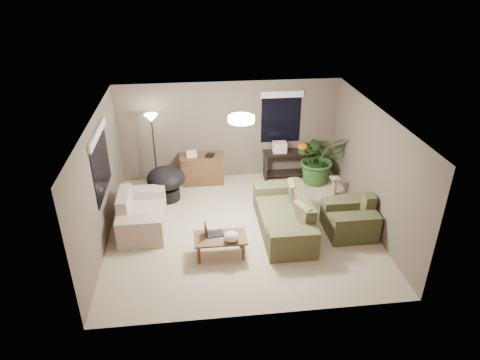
{
  "coord_description": "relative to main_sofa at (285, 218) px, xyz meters",
  "views": [
    {
      "loc": [
        -0.9,
        -7.53,
        5.13
      ],
      "look_at": [
        0.0,
        0.2,
        1.05
      ],
      "focal_mm": 32.0,
      "sensor_mm": 36.0,
      "label": 1
    }
  ],
  "objects": [
    {
      "name": "laptop",
      "position": [
        -1.58,
        -0.61,
        0.19
      ],
      "size": [
        0.38,
        0.27,
        0.24
      ],
      "color": "black",
      "rests_on": "coffee_table"
    },
    {
      "name": "papasan_chair",
      "position": [
        -2.5,
        1.6,
        0.17
      ],
      "size": [
        0.93,
        0.93,
        0.8
      ],
      "color": "black",
      "rests_on": "ground"
    },
    {
      "name": "houseplant",
      "position": [
        1.26,
        2.03,
        0.23
      ],
      "size": [
        1.21,
        1.34,
        1.04
      ],
      "primitive_type": "imported",
      "color": "#2D5923",
      "rests_on": "ground"
    },
    {
      "name": "armchair",
      "position": [
        1.32,
        -0.23,
        0.0
      ],
      "size": [
        0.95,
        1.0,
        0.85
      ],
      "color": "brown",
      "rests_on": "ground"
    },
    {
      "name": "pumpkin",
      "position": [
        0.92,
        2.34,
        0.56
      ],
      "size": [
        0.29,
        0.29,
        0.21
      ],
      "primitive_type": "ellipsoid",
      "rotation": [
        0.0,
        0.0,
        0.14
      ],
      "color": "orange",
      "rests_on": "console_table"
    },
    {
      "name": "coffee_table",
      "position": [
        -1.41,
        -0.71,
        0.06
      ],
      "size": [
        1.0,
        0.55,
        0.42
      ],
      "color": "brown",
      "rests_on": "ground"
    },
    {
      "name": "main_sofa",
      "position": [
        0.0,
        0.0,
        0.0
      ],
      "size": [
        0.95,
        2.2,
        0.85
      ],
      "color": "#4C4C2E",
      "rests_on": "ground"
    },
    {
      "name": "loveseat",
      "position": [
        -3.0,
        0.44,
        0.0
      ],
      "size": [
        0.9,
        1.6,
        0.85
      ],
      "color": "beige",
      "rests_on": "ground"
    },
    {
      "name": "cat_scratching_post",
      "position": [
        1.46,
        1.26,
        -0.08
      ],
      "size": [
        0.32,
        0.32,
        0.5
      ],
      "color": "tan",
      "rests_on": "ground"
    },
    {
      "name": "console_table",
      "position": [
        0.57,
        2.34,
        0.14
      ],
      "size": [
        1.3,
        0.4,
        0.75
      ],
      "color": "black",
      "rests_on": "ground"
    },
    {
      "name": "window_left",
      "position": [
        -3.64,
        0.46,
        1.49
      ],
      "size": [
        0.05,
        1.56,
        1.33
      ],
      "color": "black",
      "rests_on": "room_shell"
    },
    {
      "name": "ceiling_fixture",
      "position": [
        -0.91,
        0.16,
        2.15
      ],
      "size": [
        0.5,
        0.5,
        0.1
      ],
      "primitive_type": "cylinder",
      "color": "white",
      "rests_on": "room_shell"
    },
    {
      "name": "desk",
      "position": [
        -1.64,
        2.33,
        0.08
      ],
      "size": [
        1.1,
        0.5,
        0.75
      ],
      "color": "brown",
      "rests_on": "ground"
    },
    {
      "name": "plastic_bag",
      "position": [
        -1.21,
        -0.86,
        0.22
      ],
      "size": [
        0.29,
        0.27,
        0.19
      ],
      "primitive_type": "ellipsoid",
      "rotation": [
        0.0,
        0.0,
        -0.06
      ],
      "color": "white",
      "rests_on": "coffee_table"
    },
    {
      "name": "throw_pillows",
      "position": [
        0.26,
        0.0,
        0.36
      ],
      "size": [
        0.39,
        1.39,
        0.47
      ],
      "color": "#8C7251",
      "rests_on": "main_sofa"
    },
    {
      "name": "window_back",
      "position": [
        0.39,
        2.64,
        1.49
      ],
      "size": [
        1.06,
        0.05,
        1.33
      ],
      "color": "black",
      "rests_on": "room_shell"
    },
    {
      "name": "room_shell",
      "position": [
        -0.91,
        0.16,
        0.96
      ],
      "size": [
        5.5,
        5.5,
        5.5
      ],
      "color": "#BEAA8D",
      "rests_on": "ground"
    },
    {
      "name": "floor_lamp",
      "position": [
        -2.76,
        2.2,
        1.3
      ],
      "size": [
        0.32,
        0.32,
        1.91
      ],
      "color": "black",
      "rests_on": "ground"
    },
    {
      "name": "cardboard_box",
      "position": [
        0.32,
        2.34,
        0.58
      ],
      "size": [
        0.35,
        0.27,
        0.26
      ],
      "primitive_type": "cube",
      "rotation": [
        0.0,
        0.0,
        -0.05
      ],
      "color": "beige",
      "rests_on": "console_table"
    },
    {
      "name": "desk_papers",
      "position": [
        -1.79,
        2.32,
        0.51
      ],
      "size": [
        0.71,
        0.29,
        0.12
      ],
      "color": "silver",
      "rests_on": "desk"
    }
  ]
}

